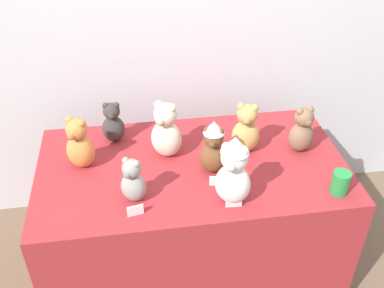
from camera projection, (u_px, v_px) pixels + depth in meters
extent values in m
cube|color=silver|center=(173.00, 4.00, 2.39)|extent=(7.00, 0.08, 2.60)
cube|color=maroon|center=(192.00, 217.00, 2.40)|extent=(1.51, 0.83, 0.73)
ellipsoid|color=gray|center=(134.00, 187.00, 1.94)|extent=(0.15, 0.14, 0.14)
sphere|color=gray|center=(132.00, 168.00, 1.88)|extent=(0.08, 0.08, 0.08)
sphere|color=gray|center=(126.00, 161.00, 1.87)|extent=(0.03, 0.03, 0.03)
sphere|color=gray|center=(136.00, 164.00, 1.86)|extent=(0.03, 0.03, 0.03)
sphere|color=slate|center=(127.00, 175.00, 1.86)|extent=(0.04, 0.04, 0.04)
ellipsoid|color=#D17F3D|center=(81.00, 151.00, 2.13)|extent=(0.18, 0.17, 0.17)
sphere|color=#D17F3D|center=(77.00, 129.00, 2.06)|extent=(0.10, 0.10, 0.10)
sphere|color=#D17F3D|center=(69.00, 120.00, 2.04)|extent=(0.04, 0.04, 0.04)
sphere|color=#D17F3D|center=(81.00, 123.00, 2.02)|extent=(0.04, 0.04, 0.04)
sphere|color=#A06536|center=(71.00, 136.00, 2.03)|extent=(0.04, 0.04, 0.04)
ellipsoid|color=tan|center=(245.00, 136.00, 2.24)|extent=(0.17, 0.15, 0.17)
sphere|color=tan|center=(247.00, 114.00, 2.16)|extent=(0.10, 0.10, 0.10)
sphere|color=tan|center=(241.00, 107.00, 2.14)|extent=(0.04, 0.04, 0.04)
sphere|color=tan|center=(255.00, 108.00, 2.13)|extent=(0.04, 0.04, 0.04)
sphere|color=olive|center=(247.00, 121.00, 2.13)|extent=(0.04, 0.04, 0.04)
ellipsoid|color=#7F6047|center=(301.00, 137.00, 2.24)|extent=(0.15, 0.13, 0.16)
sphere|color=#7F6047|center=(304.00, 117.00, 2.17)|extent=(0.10, 0.10, 0.10)
sphere|color=#7F6047|center=(300.00, 112.00, 2.14)|extent=(0.04, 0.04, 0.04)
sphere|color=#7F6047|center=(311.00, 109.00, 2.16)|extent=(0.04, 0.04, 0.04)
sphere|color=brown|center=(308.00, 123.00, 2.15)|extent=(0.04, 0.04, 0.04)
ellipsoid|color=#383533|center=(114.00, 129.00, 2.31)|extent=(0.12, 0.10, 0.14)
sphere|color=#383533|center=(111.00, 111.00, 2.25)|extent=(0.09, 0.09, 0.09)
sphere|color=#383533|center=(105.00, 106.00, 2.23)|extent=(0.03, 0.03, 0.03)
sphere|color=#383533|center=(116.00, 105.00, 2.23)|extent=(0.03, 0.03, 0.03)
sphere|color=#32302E|center=(111.00, 116.00, 2.23)|extent=(0.04, 0.04, 0.04)
ellipsoid|color=beige|center=(166.00, 139.00, 2.20)|extent=(0.20, 0.20, 0.19)
sphere|color=beige|center=(165.00, 114.00, 2.12)|extent=(0.11, 0.11, 0.11)
sphere|color=beige|center=(158.00, 105.00, 2.10)|extent=(0.04, 0.04, 0.04)
sphere|color=beige|center=(172.00, 108.00, 2.08)|extent=(0.04, 0.04, 0.04)
sphere|color=#ABA08A|center=(161.00, 121.00, 2.09)|extent=(0.05, 0.05, 0.05)
ellipsoid|color=brown|center=(213.00, 158.00, 2.10)|extent=(0.15, 0.14, 0.16)
sphere|color=brown|center=(214.00, 137.00, 2.03)|extent=(0.09, 0.09, 0.09)
sphere|color=brown|center=(207.00, 130.00, 2.02)|extent=(0.04, 0.04, 0.04)
sphere|color=brown|center=(220.00, 131.00, 2.01)|extent=(0.04, 0.04, 0.04)
sphere|color=brown|center=(212.00, 144.00, 2.01)|extent=(0.04, 0.04, 0.04)
cone|color=silver|center=(214.00, 127.00, 2.00)|extent=(0.10, 0.10, 0.06)
ellipsoid|color=white|center=(233.00, 184.00, 1.92)|extent=(0.20, 0.19, 0.19)
sphere|color=white|center=(234.00, 158.00, 1.84)|extent=(0.11, 0.11, 0.11)
sphere|color=white|center=(227.00, 147.00, 1.82)|extent=(0.04, 0.04, 0.04)
sphere|color=white|center=(243.00, 151.00, 1.80)|extent=(0.04, 0.04, 0.04)
sphere|color=#B4B3AF|center=(231.00, 167.00, 1.81)|extent=(0.05, 0.05, 0.05)
cone|color=silver|center=(235.00, 144.00, 1.80)|extent=(0.12, 0.12, 0.07)
cylinder|color=#238C3D|center=(340.00, 183.00, 1.99)|extent=(0.08, 0.08, 0.11)
cube|color=white|center=(217.00, 181.00, 2.05)|extent=(0.07, 0.02, 0.05)
cube|color=white|center=(234.00, 202.00, 1.93)|extent=(0.07, 0.01, 0.05)
cube|color=white|center=(135.00, 211.00, 1.89)|extent=(0.07, 0.02, 0.05)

